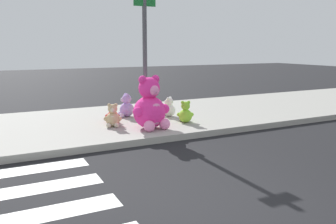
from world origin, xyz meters
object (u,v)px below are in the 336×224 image
object	(u,v)px
sign_pole	(145,55)
plush_red	(113,115)
plush_lime	(185,114)
plush_tan	(113,117)
plush_white	(169,109)
plush_yellow	(149,109)
plush_pink_large	(150,107)
plush_lavender	(126,107)

from	to	relation	value
sign_pole	plush_red	world-z (taller)	sign_pole
plush_red	plush_lime	bearing A→B (deg)	-26.03
plush_tan	plush_white	size ratio (longest dim) A/B	1.03
plush_lime	plush_tan	bearing A→B (deg)	168.62
plush_yellow	plush_tan	size ratio (longest dim) A/B	1.00
plush_lime	plush_yellow	world-z (taller)	plush_yellow
plush_tan	plush_lime	bearing A→B (deg)	-11.38
plush_pink_large	plush_lavender	distance (m)	1.62
sign_pole	plush_red	xyz separation A→B (m)	(-0.73, 0.45, -1.50)
plush_lavender	plush_tan	bearing A→B (deg)	-124.84
plush_yellow	plush_white	size ratio (longest dim) A/B	1.03
plush_pink_large	plush_lime	world-z (taller)	plush_pink_large
sign_pole	plush_tan	world-z (taller)	sign_pole
sign_pole	plush_yellow	xyz separation A→B (m)	(0.39, 0.69, -1.47)
plush_white	plush_lime	bearing A→B (deg)	-87.88
plush_yellow	plush_lavender	bearing A→B (deg)	149.13
sign_pole	plush_tan	bearing A→B (deg)	-179.62
sign_pole	plush_white	size ratio (longest dim) A/B	5.81
plush_pink_large	plush_lime	size ratio (longest dim) A/B	2.24
plush_lavender	sign_pole	bearing A→B (deg)	-81.44
plush_red	plush_pink_large	bearing A→B (deg)	-59.99
sign_pole	plush_white	bearing A→B (deg)	29.35
plush_red	plush_tan	world-z (taller)	plush_tan
sign_pole	plush_pink_large	distance (m)	1.34
plush_lime	plush_lavender	world-z (taller)	plush_lavender
plush_pink_large	plush_lavender	world-z (taller)	plush_pink_large
plush_pink_large	plush_white	distance (m)	1.54
plush_lavender	plush_tan	xyz separation A→B (m)	(-0.71, -1.02, -0.03)
plush_lime	sign_pole	bearing A→B (deg)	158.64
plush_lime	plush_yellow	size ratio (longest dim) A/B	0.99
plush_lime	plush_yellow	distance (m)	1.19
plush_tan	plush_red	bearing A→B (deg)	73.04
plush_lavender	plush_white	world-z (taller)	plush_lavender
sign_pole	plush_white	world-z (taller)	sign_pole
plush_pink_large	plush_yellow	bearing A→B (deg)	67.66
plush_pink_large	plush_red	world-z (taller)	plush_pink_large
plush_red	plush_lavender	xyz separation A→B (m)	(0.57, 0.57, 0.07)
plush_lime	plush_red	bearing A→B (deg)	153.97
plush_tan	sign_pole	bearing A→B (deg)	0.38
plush_pink_large	plush_lavender	xyz separation A→B (m)	(-0.02, 1.60, -0.24)
plush_red	plush_white	bearing A→B (deg)	2.33
plush_yellow	plush_white	bearing A→B (deg)	-18.71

